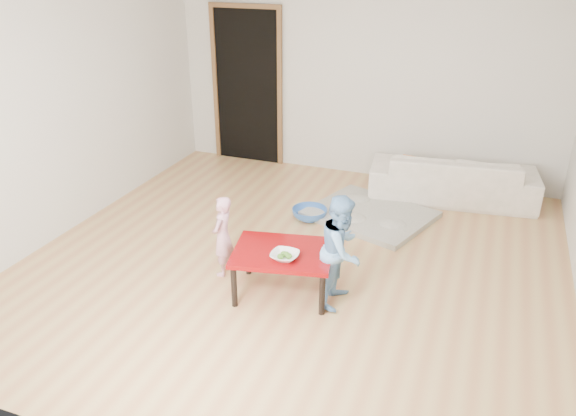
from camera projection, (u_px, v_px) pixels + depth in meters
The scene contains 13 objects.
floor at pixel (295, 260), 5.44m from camera, with size 5.00×5.00×0.01m, color tan.
back_wall at pixel (364, 76), 7.01m from camera, with size 5.00×0.02×2.60m, color silver.
left_wall at pixel (65, 106), 5.70m from camera, with size 0.02×5.00×2.60m, color silver.
doorway at pixel (248, 88), 7.63m from camera, with size 1.02×0.08×2.11m, color brown, non-canonical shape.
sofa at pixel (453, 177), 6.66m from camera, with size 1.91×0.75×0.56m, color white.
cushion at pixel (414, 166), 6.59m from camera, with size 0.41×0.37×0.11m, color orange.
red_table at pixel (283, 272), 4.86m from camera, with size 0.84×0.63×0.42m, color maroon, non-canonical shape.
bowl at pixel (285, 256), 4.63m from camera, with size 0.23×0.23×0.06m, color white.
broccoli at pixel (285, 256), 4.63m from camera, with size 0.12×0.12×0.06m, color #2D5919, non-canonical shape.
child_pink at pixel (223, 236), 5.08m from camera, with size 0.28×0.18×0.77m, color #DE658B.
child_blue at pixel (342, 250), 4.63m from camera, with size 0.47×0.37×0.98m, color #61A6E1.
basin at pixel (309, 214), 6.26m from camera, with size 0.39×0.39×0.12m, color #3164BB.
blanket at pixel (370, 214), 6.31m from camera, with size 1.25×1.04×0.06m, color #B8B2A2, non-canonical shape.
Camera 1 is at (1.60, -4.44, 2.77)m, focal length 35.00 mm.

